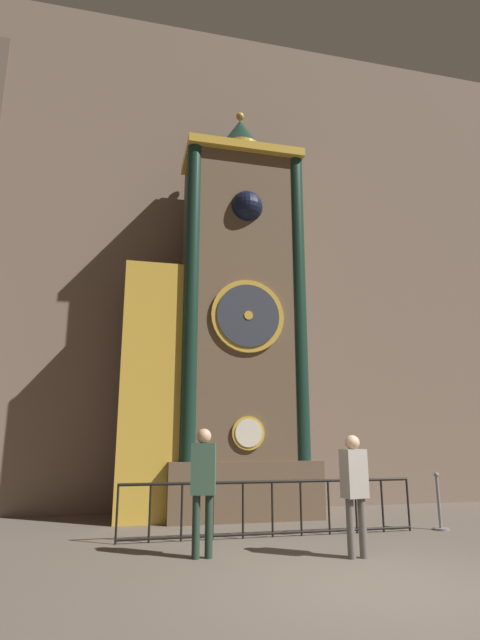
{
  "coord_description": "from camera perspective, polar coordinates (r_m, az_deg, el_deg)",
  "views": [
    {
      "loc": [
        -2.88,
        -5.43,
        1.61
      ],
      "look_at": [
        -0.35,
        5.33,
        4.22
      ],
      "focal_mm": 28.0,
      "sensor_mm": 36.0,
      "label": 1
    }
  ],
  "objects": [
    {
      "name": "ground_plane",
      "position": [
        6.35,
        16.13,
        -27.5
      ],
      "size": [
        28.0,
        28.0,
        0.0
      ],
      "primitive_type": "plane",
      "color": "brown"
    },
    {
      "name": "cathedral_back_wall",
      "position": [
        13.22,
        -0.1,
        8.06
      ],
      "size": [
        24.0,
        0.32,
        12.87
      ],
      "color": "#7A6656",
      "rests_on": "ground_plane"
    },
    {
      "name": "clock_tower",
      "position": [
        11.19,
        -1.74,
        -1.06
      ],
      "size": [
        4.18,
        1.81,
        9.6
      ],
      "color": "brown",
      "rests_on": "ground_plane"
    },
    {
      "name": "railing_fence",
      "position": [
        8.97,
        3.71,
        -20.37
      ],
      "size": [
        5.13,
        0.05,
        0.91
      ],
      "color": "black",
      "rests_on": "ground_plane"
    },
    {
      "name": "visitor_near",
      "position": [
        7.41,
        -4.22,
        -17.61
      ],
      "size": [
        0.38,
        0.29,
        1.74
      ],
      "rotation": [
        0.0,
        0.0,
        -0.24
      ],
      "color": "#213427",
      "rests_on": "ground_plane"
    },
    {
      "name": "visitor_far",
      "position": [
        7.58,
        12.94,
        -17.69
      ],
      "size": [
        0.38,
        0.29,
        1.64
      ],
      "rotation": [
        0.0,
        0.0,
        0.23
      ],
      "color": "#58554F",
      "rests_on": "ground_plane"
    },
    {
      "name": "stanchion_post",
      "position": [
        10.3,
        21.84,
        -19.61
      ],
      "size": [
        0.28,
        0.28,
        0.99
      ],
      "color": "gray",
      "rests_on": "ground_plane"
    }
  ]
}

